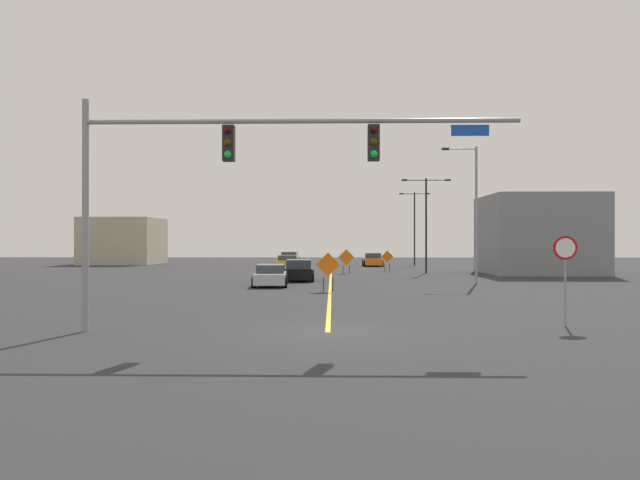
% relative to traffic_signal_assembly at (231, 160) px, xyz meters
% --- Properties ---
extents(ground, '(156.49, 156.49, 0.00)m').
position_rel_traffic_signal_assembly_xyz_m(ground, '(2.84, 0.01, -5.05)').
color(ground, '#2D2D30').
extents(road_centre_stripe, '(0.16, 86.94, 0.01)m').
position_rel_traffic_signal_assembly_xyz_m(road_centre_stripe, '(2.84, 43.48, -5.04)').
color(road_centre_stripe, yellow).
rests_on(road_centre_stripe, ground).
extents(traffic_signal_assembly, '(12.85, 0.44, 6.87)m').
position_rel_traffic_signal_assembly_xyz_m(traffic_signal_assembly, '(0.00, 0.00, 0.00)').
color(traffic_signal_assembly, gray).
rests_on(traffic_signal_assembly, ground).
extents(stop_sign, '(0.76, 0.07, 2.84)m').
position_rel_traffic_signal_assembly_xyz_m(stop_sign, '(10.28, 1.40, -3.05)').
color(stop_sign, gray).
rests_on(stop_sign, ground).
extents(street_lamp_mid_right, '(2.24, 0.24, 8.63)m').
position_rel_traffic_signal_assembly_xyz_m(street_lamp_mid_right, '(11.86, 19.78, -0.27)').
color(street_lamp_mid_right, gray).
rests_on(street_lamp_mid_right, ground).
extents(street_lamp_near_left, '(3.33, 0.24, 8.01)m').
position_rel_traffic_signal_assembly_xyz_m(street_lamp_near_left, '(11.95, 46.85, -0.31)').
color(street_lamp_near_left, black).
rests_on(street_lamp_near_left, ground).
extents(street_lamp_far_left, '(4.01, 0.24, 7.86)m').
position_rel_traffic_signal_assembly_xyz_m(street_lamp_far_left, '(10.70, 31.14, -0.34)').
color(street_lamp_far_left, black).
rests_on(street_lamp_far_left, ground).
extents(construction_sign_median_far, '(1.33, 0.10, 2.00)m').
position_rel_traffic_signal_assembly_xyz_m(construction_sign_median_far, '(4.11, 31.10, -3.79)').
color(construction_sign_median_far, orange).
rests_on(construction_sign_median_far, ground).
extents(construction_sign_median_near, '(1.28, 0.18, 2.07)m').
position_rel_traffic_signal_assembly_xyz_m(construction_sign_median_near, '(2.74, 13.98, -3.73)').
color(construction_sign_median_near, orange).
rests_on(construction_sign_median_near, ground).
extents(construction_sign_right_shoulder, '(1.09, 0.13, 1.84)m').
position_rel_traffic_signal_assembly_xyz_m(construction_sign_right_shoulder, '(7.81, 34.47, -3.87)').
color(construction_sign_right_shoulder, orange).
rests_on(construction_sign_right_shoulder, ground).
extents(car_silver_distant, '(2.24, 4.54, 1.27)m').
position_rel_traffic_signal_assembly_xyz_m(car_silver_distant, '(-0.73, 17.79, -4.44)').
color(car_silver_distant, '#B7BABF').
rests_on(car_silver_distant, ground).
extents(car_red_near, '(2.27, 4.45, 1.44)m').
position_rel_traffic_signal_assembly_xyz_m(car_red_near, '(-1.88, 48.60, -4.38)').
color(car_red_near, red).
rests_on(car_red_near, ground).
extents(car_black_approaching, '(2.18, 4.49, 1.41)m').
position_rel_traffic_signal_assembly_xyz_m(car_black_approaching, '(0.69, 22.48, -4.38)').
color(car_black_approaching, black).
rests_on(car_black_approaching, ground).
extents(car_orange_passing, '(2.06, 4.49, 1.40)m').
position_rel_traffic_signal_assembly_xyz_m(car_orange_passing, '(7.25, 45.18, -4.40)').
color(car_orange_passing, orange).
rests_on(car_orange_passing, ground).
extents(car_yellow_far, '(2.24, 4.38, 1.32)m').
position_rel_traffic_signal_assembly_xyz_m(car_yellow_far, '(-1.28, 38.51, -4.43)').
color(car_yellow_far, gold).
rests_on(car_yellow_far, ground).
extents(roadside_building_east, '(8.59, 8.05, 6.41)m').
position_rel_traffic_signal_assembly_xyz_m(roadside_building_east, '(19.88, 31.11, -1.84)').
color(roadside_building_east, gray).
rests_on(roadside_building_east, ground).
extents(roadside_building_west, '(8.12, 8.08, 5.36)m').
position_rel_traffic_signal_assembly_xyz_m(roadside_building_west, '(-21.48, 50.46, -2.37)').
color(roadside_building_west, '#B2A893').
rests_on(roadside_building_west, ground).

